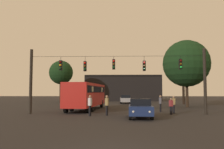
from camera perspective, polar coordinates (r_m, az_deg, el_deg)
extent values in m
plane|color=black|center=(32.93, 1.45, -7.79)|extent=(168.00, 168.00, 0.00)
cylinder|color=black|center=(23.97, -18.82, -1.56)|extent=(0.28, 0.28, 6.14)
cylinder|color=black|center=(23.71, 21.32, -1.47)|extent=(0.28, 0.28, 6.14)
cylinder|color=black|center=(22.62, 1.13, 4.38)|extent=(16.36, 0.02, 0.02)
cylinder|color=black|center=(23.30, -12.12, 3.75)|extent=(0.03, 0.03, 0.36)
cube|color=black|center=(23.22, -12.15, 2.15)|extent=(0.26, 0.32, 0.95)
sphere|color=#510A0A|center=(23.08, -12.25, 2.94)|extent=(0.20, 0.20, 0.20)
sphere|color=orange|center=(23.05, -12.26, 2.20)|extent=(0.20, 0.20, 0.20)
sphere|color=#0C4219|center=(23.02, -12.27, 1.46)|extent=(0.20, 0.20, 0.20)
cylinder|color=black|center=(22.84, -6.44, 3.72)|extent=(0.03, 0.03, 0.46)
cube|color=black|center=(22.75, -6.45, 1.97)|extent=(0.26, 0.32, 0.95)
sphere|color=red|center=(22.61, -6.51, 2.77)|extent=(0.20, 0.20, 0.20)
sphere|color=#5B3D0C|center=(22.57, -6.52, 2.02)|extent=(0.20, 0.20, 0.20)
sphere|color=#0C4219|center=(22.54, -6.53, 1.26)|extent=(0.20, 0.20, 0.20)
cylinder|color=black|center=(22.61, 0.42, 3.99)|extent=(0.03, 0.03, 0.29)
cube|color=black|center=(22.53, 0.42, 2.44)|extent=(0.26, 0.32, 0.95)
sphere|color=red|center=(22.39, 0.41, 3.25)|extent=(0.20, 0.20, 0.20)
sphere|color=#5B3D0C|center=(22.35, 0.41, 2.49)|extent=(0.20, 0.20, 0.20)
sphere|color=#0C4219|center=(22.32, 0.41, 1.73)|extent=(0.20, 0.20, 0.20)
cylinder|color=black|center=(22.70, 7.69, 3.81)|extent=(0.03, 0.03, 0.43)
cube|color=black|center=(22.61, 7.71, 2.07)|extent=(0.26, 0.32, 0.95)
sphere|color=red|center=(22.47, 7.75, 2.88)|extent=(0.20, 0.20, 0.20)
sphere|color=#5B3D0C|center=(22.43, 7.75, 2.12)|extent=(0.20, 0.20, 0.20)
sphere|color=#0C4219|center=(22.40, 7.76, 1.36)|extent=(0.20, 0.20, 0.20)
cylinder|color=black|center=(23.28, 16.01, 3.91)|extent=(0.03, 0.03, 0.29)
cube|color=black|center=(23.20, 16.04, 2.40)|extent=(0.26, 0.32, 0.95)
sphere|color=#510A0A|center=(23.07, 16.13, 3.19)|extent=(0.20, 0.20, 0.20)
sphere|color=#5B3D0C|center=(23.03, 16.14, 2.45)|extent=(0.20, 0.20, 0.20)
sphere|color=#1EE04C|center=(23.00, 16.16, 1.71)|extent=(0.20, 0.20, 0.20)
cube|color=#B21E19|center=(27.89, -6.09, -4.82)|extent=(3.43, 11.17, 2.50)
cube|color=black|center=(27.89, -6.08, -3.56)|extent=(3.41, 10.52, 0.70)
cylinder|color=black|center=(32.03, -6.45, -6.97)|extent=(0.36, 1.02, 1.00)
cylinder|color=black|center=(31.59, -2.50, -7.03)|extent=(0.36, 1.02, 1.00)
cylinder|color=black|center=(26.09, -9.61, -7.57)|extent=(0.36, 1.02, 1.00)
cylinder|color=black|center=(25.55, -4.79, -7.69)|extent=(0.36, 1.02, 1.00)
cylinder|color=black|center=(24.20, -10.96, -7.83)|extent=(0.36, 1.02, 1.00)
cylinder|color=black|center=(23.61, -5.78, -7.97)|extent=(0.36, 1.02, 1.00)
cube|color=beige|center=(31.11, -4.71, -3.64)|extent=(2.62, 1.02, 0.56)
cube|color=beige|center=(25.21, -7.49, -3.49)|extent=(2.62, 1.02, 0.56)
cube|color=navy|center=(19.37, 6.77, -8.32)|extent=(1.98, 4.37, 0.68)
cube|color=black|center=(19.48, 6.73, -6.53)|extent=(1.68, 2.39, 0.52)
cylinder|color=black|center=(18.04, 9.50, -9.69)|extent=(0.25, 0.65, 0.64)
cylinder|color=black|center=(17.97, 4.40, -9.75)|extent=(0.25, 0.65, 0.64)
cylinder|color=black|center=(20.85, 8.81, -8.94)|extent=(0.25, 0.65, 0.64)
cylinder|color=black|center=(20.80, 4.42, -8.99)|extent=(0.25, 0.65, 0.64)
sphere|color=white|center=(17.31, 8.97, -8.80)|extent=(0.18, 0.18, 0.18)
sphere|color=white|center=(17.26, 5.11, -8.85)|extent=(0.18, 0.18, 0.18)
cube|color=#99999E|center=(43.26, 3.21, -6.05)|extent=(1.95, 4.36, 0.68)
cube|color=black|center=(43.09, 3.22, -5.26)|extent=(1.66, 2.38, 0.52)
cylinder|color=black|center=(44.65, 2.09, -6.43)|extent=(0.24, 0.65, 0.64)
cylinder|color=black|center=(44.74, 4.13, -6.42)|extent=(0.24, 0.65, 0.64)
cylinder|color=black|center=(41.82, 2.23, -6.58)|extent=(0.24, 0.65, 0.64)
cylinder|color=black|center=(41.91, 4.40, -6.57)|extent=(0.24, 0.65, 0.64)
sphere|color=white|center=(45.33, 2.33, -5.97)|extent=(0.18, 0.18, 0.18)
sphere|color=white|center=(45.39, 3.79, -5.96)|extent=(0.18, 0.18, 0.18)
cylinder|color=black|center=(22.67, 14.06, -8.35)|extent=(0.14, 0.14, 0.75)
cylinder|color=black|center=(22.80, 13.85, -8.33)|extent=(0.14, 0.14, 0.75)
cube|color=maroon|center=(22.69, 13.92, -6.69)|extent=(0.35, 0.42, 0.56)
sphere|color=#8C6B51|center=(22.68, 13.91, -5.73)|extent=(0.20, 0.20, 0.20)
cylinder|color=black|center=(23.98, 14.50, -8.01)|extent=(0.14, 0.14, 0.83)
cylinder|color=black|center=(23.82, 14.60, -8.03)|extent=(0.14, 0.14, 0.83)
cube|color=#997F4C|center=(23.86, 14.52, -6.28)|extent=(0.25, 0.37, 0.62)
sphere|color=#8C6B51|center=(23.85, 14.50, -5.27)|extent=(0.22, 0.22, 0.22)
cylinder|color=black|center=(25.41, 11.49, -7.81)|extent=(0.14, 0.14, 0.85)
cylinder|color=black|center=(25.57, 11.56, -7.79)|extent=(0.14, 0.14, 0.85)
cube|color=#4C4C56|center=(25.45, 11.50, -6.12)|extent=(0.35, 0.42, 0.64)
sphere|color=#8C6B51|center=(25.44, 11.48, -5.15)|extent=(0.23, 0.23, 0.23)
cylinder|color=black|center=(20.82, -5.38, -8.64)|extent=(0.14, 0.14, 0.89)
cylinder|color=black|center=(20.96, -5.20, -8.61)|extent=(0.14, 0.14, 0.89)
cube|color=silver|center=(20.84, -5.28, -6.50)|extent=(0.34, 0.41, 0.67)
sphere|color=#8C6B51|center=(20.83, -5.27, -5.25)|extent=(0.24, 0.24, 0.24)
cylinder|color=black|center=(21.16, -1.30, -8.60)|extent=(0.14, 0.14, 0.88)
cylinder|color=black|center=(21.32, -1.19, -8.57)|extent=(0.14, 0.14, 0.88)
cube|color=#997F4C|center=(21.20, -1.24, -6.52)|extent=(0.31, 0.40, 0.66)
sphere|color=#8C6B51|center=(21.18, -1.24, -5.31)|extent=(0.24, 0.24, 0.24)
cube|color=black|center=(58.62, 2.62, -3.55)|extent=(17.49, 9.95, 5.44)
cube|color=black|center=(58.73, 2.62, -0.65)|extent=(17.49, 9.95, 0.50)
cylinder|color=#2D2116|center=(48.14, -12.15, -4.01)|extent=(0.52, 0.52, 4.28)
sphere|color=black|center=(48.29, -12.08, 0.48)|extent=(4.69, 4.69, 4.69)
cylinder|color=#2D2116|center=(33.89, 17.48, -4.35)|extent=(0.38, 0.38, 3.71)
sphere|color=black|center=(34.11, 17.33, 2.53)|extent=(6.38, 6.38, 6.38)
cylinder|color=black|center=(41.96, 16.70, -3.38)|extent=(0.41, 0.41, 5.06)
sphere|color=black|center=(42.26, 16.57, 2.82)|extent=(5.82, 5.82, 5.82)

